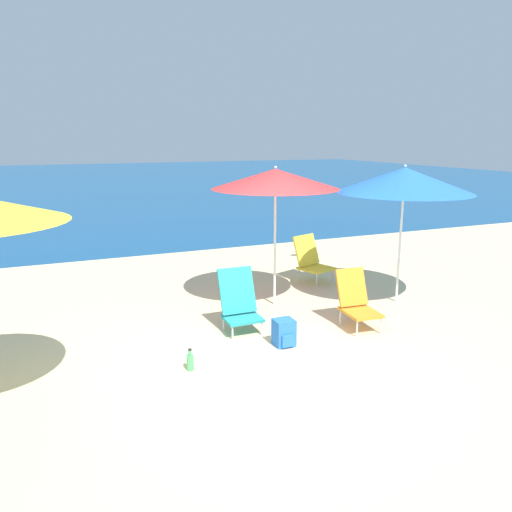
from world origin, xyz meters
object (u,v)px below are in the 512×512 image
beach_umbrella_blue (404,180)px  water_bottle (190,362)px  beach_chair_orange (356,300)px  backpack_blue (284,333)px  beach_chair_teal (239,302)px  seagull (298,250)px  beach_umbrella_red (275,179)px  beach_chair_yellow (311,259)px

beach_umbrella_blue → water_bottle: bearing=-164.0°
beach_chair_orange → backpack_blue: size_ratio=2.29×
beach_chair_teal → water_bottle: 1.33m
backpack_blue → seagull: size_ratio=1.23×
backpack_blue → beach_umbrella_red: bearing=69.1°
backpack_blue → seagull: (2.39, 4.15, -0.02)m
beach_chair_teal → backpack_blue: size_ratio=2.46×
beach_chair_yellow → beach_chair_orange: bearing=-122.4°
seagull → beach_chair_teal: bearing=-128.1°
water_bottle → beach_umbrella_blue: bearing=16.0°
beach_umbrella_blue → backpack_blue: (-2.37, -0.83, -1.72)m
beach_chair_yellow → backpack_blue: 2.91m
beach_chair_yellow → seagull: beach_chair_yellow is taller
beach_chair_yellow → water_bottle: (-2.94, -2.56, -0.30)m
beach_umbrella_red → water_bottle: beach_umbrella_red is taller
beach_chair_orange → water_bottle: bearing=-166.5°
beach_chair_orange → beach_chair_yellow: 2.21m
seagull → backpack_blue: bearing=-119.9°
beach_umbrella_blue → beach_chair_teal: 3.07m
beach_chair_orange → backpack_blue: (-1.18, -0.20, -0.20)m
beach_chair_teal → beach_umbrella_red: bearing=41.6°
beach_chair_orange → beach_chair_teal: bearing=165.6°
beach_umbrella_red → beach_umbrella_blue: (1.81, -0.62, -0.03)m
beach_umbrella_red → seagull: 3.71m
beach_chair_yellow → beach_umbrella_blue: bearing=-85.1°
beach_chair_yellow → seagull: size_ratio=3.01×
beach_umbrella_blue → beach_chair_teal: bearing=-177.2°
beach_umbrella_blue → seagull: beach_umbrella_blue is taller
water_bottle → seagull: water_bottle is taller
beach_chair_orange → backpack_blue: beach_chair_orange is taller
beach_umbrella_blue → backpack_blue: beach_umbrella_blue is taller
beach_umbrella_blue → water_bottle: 4.16m
beach_chair_teal → beach_chair_yellow: (2.01, 1.66, 0.01)m
beach_umbrella_blue → backpack_blue: size_ratio=6.36×
beach_chair_teal → seagull: 4.39m
backpack_blue → water_bottle: size_ratio=1.32×
beach_chair_orange → water_bottle: 2.48m
water_bottle → backpack_blue: bearing=9.3°
beach_umbrella_red → seagull: beach_umbrella_red is taller
beach_umbrella_red → backpack_blue: bearing=-110.9°
beach_chair_yellow → seagull: 1.94m
backpack_blue → water_bottle: backpack_blue is taller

